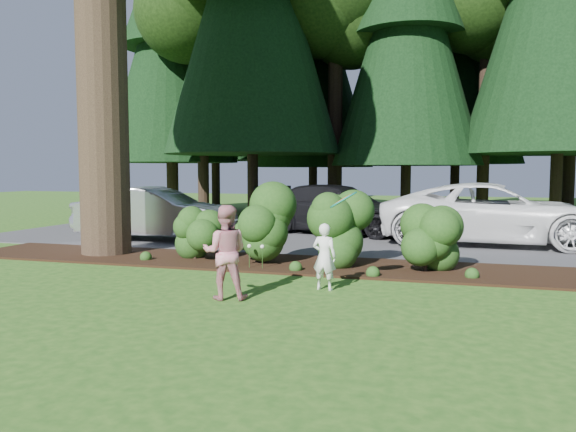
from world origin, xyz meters
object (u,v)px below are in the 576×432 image
object	(u,v)px
car_white_suv	(494,214)
car_silver_wagon	(156,214)
child	(324,257)
adult	(225,252)
frisbee	(344,200)
car_dark_suv	(339,209)

from	to	relation	value
car_white_suv	car_silver_wagon	bearing A→B (deg)	102.05
child	adult	size ratio (longest dim) A/B	0.77
car_white_suv	frisbee	xyz separation A→B (m)	(-2.96, -7.26, 0.72)
car_dark_suv	frisbee	world-z (taller)	frisbee
child	frisbee	world-z (taller)	frisbee
car_dark_suv	child	size ratio (longest dim) A/B	4.66
car_white_suv	adult	size ratio (longest dim) A/B	4.02
frisbee	car_dark_suv	bearing A→B (deg)	102.23
car_white_suv	adult	bearing A→B (deg)	152.27
car_dark_suv	car_silver_wagon	bearing A→B (deg)	138.01
child	car_silver_wagon	bearing A→B (deg)	-33.43
car_silver_wagon	child	xyz separation A→B (m)	(6.59, -5.47, -0.23)
car_silver_wagon	frisbee	size ratio (longest dim) A/B	8.88
car_silver_wagon	frisbee	world-z (taller)	frisbee
car_white_suv	child	world-z (taller)	car_white_suv
adult	frisbee	xyz separation A→B (m)	(1.75, 1.29, 0.85)
car_white_suv	frisbee	world-z (taller)	car_white_suv
frisbee	child	bearing A→B (deg)	-160.63
car_dark_suv	frisbee	size ratio (longest dim) A/B	10.25
adult	child	bearing A→B (deg)	-155.86
car_white_suv	frisbee	bearing A→B (deg)	158.92
car_silver_wagon	adult	size ratio (longest dim) A/B	3.09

